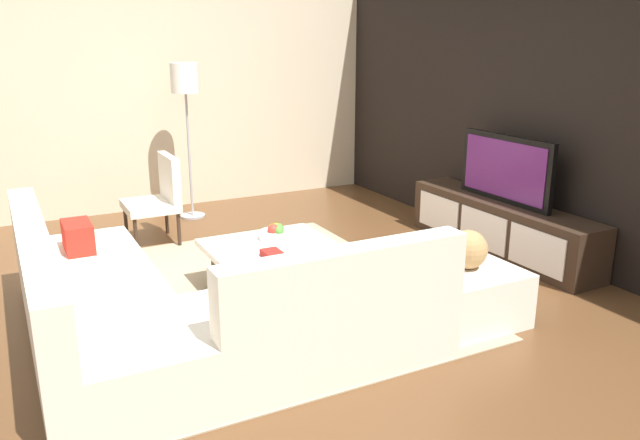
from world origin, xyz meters
TOP-DOWN VIEW (x-y plane):
  - ground_plane at (0.00, 0.00)m, footprint 14.00×14.00m
  - feature_wall_back at (0.00, 2.70)m, footprint 6.40×0.12m
  - side_wall_left at (-3.20, 0.20)m, footprint 0.12×5.20m
  - area_rug at (-0.10, 0.00)m, footprint 3.15×2.50m
  - media_console at (0.00, 2.40)m, footprint 2.16×0.44m
  - television at (0.00, 2.40)m, footprint 1.13×0.06m
  - sectional_couch at (0.54, -0.86)m, footprint 2.54×2.42m
  - coffee_table at (-0.10, 0.10)m, footprint 0.98×1.00m
  - accent_chair_near at (-1.82, -0.39)m, footprint 0.55×0.50m
  - floor_lamp at (-2.55, 0.15)m, footprint 0.31×0.31m
  - ottoman at (1.02, 1.11)m, footprint 0.70×0.70m
  - fruit_bowl at (-0.28, 0.20)m, footprint 0.28×0.28m
  - decorative_ball at (1.02, 1.11)m, footprint 0.28×0.28m
  - book_stack at (0.12, -0.01)m, footprint 0.19×0.13m

SIDE VIEW (x-z plane):
  - ground_plane at x=0.00m, z-range 0.00..0.00m
  - area_rug at x=-0.10m, z-range 0.00..0.01m
  - ottoman at x=1.02m, z-range 0.00..0.40m
  - coffee_table at x=-0.10m, z-range 0.01..0.39m
  - media_console at x=0.00m, z-range 0.00..0.50m
  - sectional_couch at x=0.54m, z-range -0.13..0.71m
  - book_stack at x=0.12m, z-range 0.38..0.43m
  - fruit_bowl at x=-0.28m, z-range 0.37..0.50m
  - accent_chair_near at x=-1.82m, z-range 0.06..0.93m
  - decorative_ball at x=1.02m, z-range 0.40..0.68m
  - television at x=0.00m, z-range 0.50..1.12m
  - feature_wall_back at x=0.00m, z-range 0.00..2.80m
  - side_wall_left at x=-3.20m, z-range 0.00..2.80m
  - floor_lamp at x=-2.55m, z-range 0.59..2.31m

